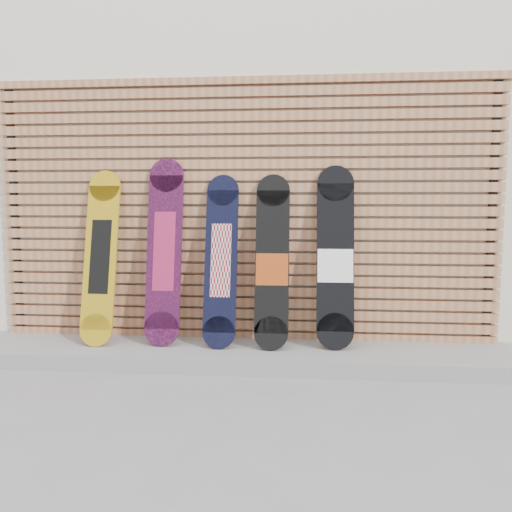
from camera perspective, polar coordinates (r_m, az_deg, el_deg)
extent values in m
plane|color=gray|center=(3.46, -0.66, -15.52)|extent=(80.00, 80.00, 0.00)
cube|color=silver|center=(6.72, 6.60, 10.58)|extent=(12.00, 5.00, 3.60)
cube|color=gray|center=(4.09, -1.85, -11.15)|extent=(4.60, 0.70, 0.12)
cube|color=#A46844|center=(4.35, -1.40, -9.04)|extent=(4.20, 0.05, 0.08)
cube|color=#A46844|center=(4.32, -1.40, -7.80)|extent=(4.20, 0.05, 0.08)
cube|color=#A46844|center=(4.30, -1.41, -6.55)|extent=(4.20, 0.05, 0.07)
cube|color=#A46844|center=(4.28, -1.41, -5.28)|extent=(4.20, 0.05, 0.07)
cube|color=#A46844|center=(4.26, -1.41, -4.01)|extent=(4.20, 0.05, 0.07)
cube|color=#A46844|center=(4.25, -1.42, -2.72)|extent=(4.20, 0.05, 0.07)
cube|color=#A46844|center=(4.23, -1.42, -1.42)|extent=(4.20, 0.05, 0.07)
cube|color=#A46844|center=(4.22, -1.42, -0.12)|extent=(4.20, 0.05, 0.07)
cube|color=#A46844|center=(4.21, -1.43, 1.20)|extent=(4.20, 0.05, 0.07)
cube|color=#A46844|center=(4.20, -1.43, 2.51)|extent=(4.20, 0.05, 0.08)
cube|color=#A46844|center=(4.20, -1.44, 3.83)|extent=(4.20, 0.05, 0.08)
cube|color=#A46844|center=(4.20, -1.44, 5.16)|extent=(4.20, 0.05, 0.08)
cube|color=#A46844|center=(4.20, -1.44, 6.48)|extent=(4.20, 0.05, 0.08)
cube|color=#A46844|center=(4.20, -1.45, 7.81)|extent=(4.20, 0.05, 0.08)
cube|color=#A46844|center=(4.20, -1.45, 9.13)|extent=(4.20, 0.05, 0.08)
cube|color=#A46844|center=(4.21, -1.45, 10.45)|extent=(4.20, 0.05, 0.08)
cube|color=#A46844|center=(4.22, -1.46, 11.76)|extent=(4.20, 0.05, 0.08)
cube|color=#A46844|center=(4.23, -1.46, 13.07)|extent=(4.20, 0.05, 0.08)
cube|color=#A46844|center=(4.24, -1.46, 14.37)|extent=(4.20, 0.05, 0.08)
cube|color=#A46844|center=(4.25, -1.47, 15.67)|extent=(4.20, 0.05, 0.08)
cube|color=#A46844|center=(4.27, -1.47, 16.95)|extent=(4.20, 0.05, 0.08)
cube|color=#A46844|center=(4.29, -1.48, 18.22)|extent=(4.20, 0.05, 0.08)
cube|color=black|center=(4.88, -25.76, 3.66)|extent=(0.06, 0.04, 2.23)
cube|color=black|center=(4.48, 25.30, 3.51)|extent=(0.06, 0.04, 2.23)
cube|color=#A46844|center=(4.31, -1.48, 19.39)|extent=(4.26, 0.07, 0.06)
cube|color=#B38C13|center=(4.30, -17.34, -0.07)|extent=(0.27, 0.31, 1.17)
cylinder|color=#B38C13|center=(4.27, -17.82, -8.05)|extent=(0.27, 0.09, 0.27)
cylinder|color=#B38C13|center=(4.42, -16.88, 7.65)|extent=(0.27, 0.09, 0.27)
cube|color=black|center=(4.30, -17.34, -0.07)|extent=(0.17, 0.17, 0.60)
cube|color=black|center=(4.15, -10.43, 0.55)|extent=(0.29, 0.27, 1.24)
cylinder|color=black|center=(4.14, -10.72, -8.18)|extent=(0.29, 0.08, 0.29)
cylinder|color=black|center=(4.26, -10.15, 9.03)|extent=(0.29, 0.08, 0.29)
cube|color=#9F1F4C|center=(4.15, -10.43, 0.55)|extent=(0.18, 0.15, 0.64)
cube|color=black|center=(4.04, -4.02, -0.49)|extent=(0.26, 0.30, 1.13)
cylinder|color=black|center=(4.01, -4.27, -8.73)|extent=(0.26, 0.08, 0.26)
cylinder|color=black|center=(4.15, -3.78, 7.48)|extent=(0.26, 0.08, 0.26)
cube|color=silver|center=(4.04, -4.02, -0.49)|extent=(0.16, 0.17, 0.59)
cube|color=black|center=(4.00, 1.86, -0.54)|extent=(0.27, 0.30, 1.13)
cylinder|color=black|center=(3.97, 1.72, -8.84)|extent=(0.27, 0.09, 0.27)
cylinder|color=black|center=(4.11, 1.99, 7.47)|extent=(0.27, 0.09, 0.27)
cube|color=#8F330D|center=(3.99, 1.84, -1.56)|extent=(0.26, 0.09, 0.26)
cube|color=black|center=(4.03, 9.05, -0.06)|extent=(0.30, 0.25, 1.17)
cylinder|color=black|center=(4.02, 9.03, -8.52)|extent=(0.30, 0.08, 0.29)
cylinder|color=black|center=(4.12, 9.08, 8.18)|extent=(0.30, 0.08, 0.29)
cube|color=white|center=(4.02, 9.05, -1.12)|extent=(0.28, 0.08, 0.27)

